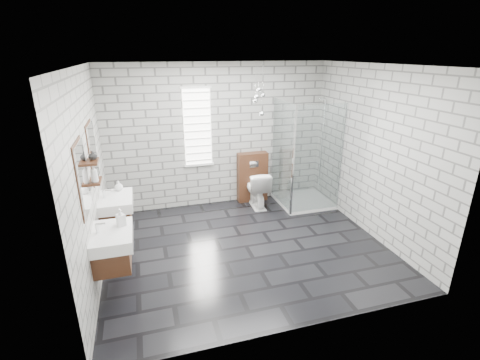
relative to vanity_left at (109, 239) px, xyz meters
name	(u,v)px	position (x,y,z in m)	size (l,w,h in m)	color
floor	(246,247)	(1.91, 0.56, -0.77)	(4.20, 3.60, 0.02)	black
ceiling	(248,64)	(1.91, 0.56, 1.95)	(4.20, 3.60, 0.02)	white
wall_back	(219,136)	(1.91, 2.37, 0.59)	(4.20, 0.02, 2.70)	#A3A39E
wall_front	(303,219)	(1.91, -1.25, 0.59)	(4.20, 0.02, 2.70)	#A3A39E
wall_left	(89,178)	(-0.20, 0.56, 0.59)	(0.02, 3.60, 2.70)	#A3A39E
wall_right	(373,153)	(4.02, 0.56, 0.59)	(0.02, 3.60, 2.70)	#A3A39E
vanity_left	(109,239)	(0.00, 0.00, 0.00)	(0.47, 0.70, 1.57)	#492816
vanity_right	(113,203)	(0.00, 1.09, 0.00)	(0.47, 0.70, 1.57)	#492816
shelf_lower	(95,181)	(-0.12, 0.51, 0.56)	(0.14, 0.30, 0.03)	#492816
shelf_upper	(92,162)	(-0.12, 0.51, 0.82)	(0.14, 0.30, 0.03)	#492816
window	(197,127)	(1.51, 2.35, 0.79)	(0.56, 0.05, 1.48)	white
cistern_panel	(252,177)	(2.56, 2.26, -0.26)	(0.60, 0.20, 1.00)	#492816
flush_plate	(254,164)	(2.56, 2.16, 0.04)	(0.18, 0.01, 0.12)	silver
shower_enclosure	(302,181)	(3.41, 1.75, -0.25)	(1.00, 1.00, 2.03)	white
pendant_cluster	(259,99)	(2.55, 1.93, 1.33)	(0.26, 0.24, 0.92)	silver
toilet	(257,189)	(2.56, 1.97, -0.40)	(0.40, 0.70, 0.72)	white
soap_bottle_a	(121,217)	(0.15, 0.13, 0.20)	(0.10, 0.10, 0.22)	#B2B2B2
soap_bottle_b	(119,186)	(0.09, 1.34, 0.17)	(0.12, 0.12, 0.15)	#B2B2B2
soap_bottle_c	(94,174)	(-0.11, 0.44, 0.69)	(0.09, 0.09, 0.22)	#B2B2B2
vase	(93,155)	(-0.11, 0.55, 0.89)	(0.11, 0.11, 0.11)	#B2B2B2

